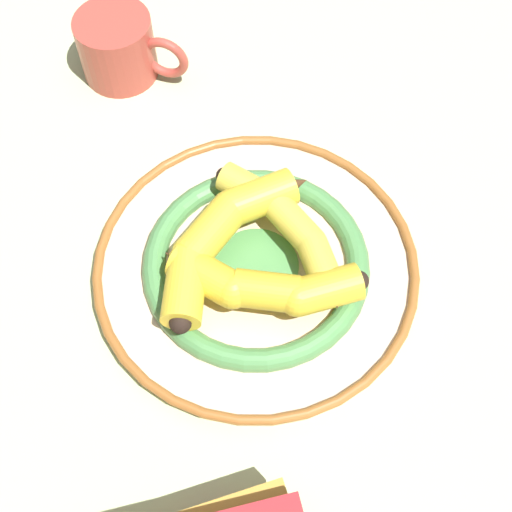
{
  "coord_description": "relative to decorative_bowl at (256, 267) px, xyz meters",
  "views": [
    {
      "loc": [
        0.19,
        -0.26,
        0.62
      ],
      "look_at": [
        0.03,
        0.03,
        0.04
      ],
      "focal_mm": 50.0,
      "sensor_mm": 36.0,
      "label": 1
    }
  ],
  "objects": [
    {
      "name": "coffee_mug",
      "position": [
        -0.26,
        0.16,
        0.02
      ],
      "size": [
        0.13,
        0.09,
        0.08
      ],
      "rotation": [
        0.0,
        0.0,
        0.2
      ],
      "color": "#B24238",
      "rests_on": "ground_plane"
    },
    {
      "name": "banana_c",
      "position": [
        -0.04,
        -0.0,
        0.04
      ],
      "size": [
        0.09,
        0.21,
        0.04
      ],
      "rotation": [
        0.0,
        0.0,
        10.88
      ],
      "color": "yellow",
      "rests_on": "decorative_bowl"
    },
    {
      "name": "banana_b",
      "position": [
        0.02,
        0.04,
        0.03
      ],
      "size": [
        0.18,
        0.1,
        0.03
      ],
      "rotation": [
        0.0,
        0.0,
        9.0
      ],
      "color": "gold",
      "rests_on": "decorative_bowl"
    },
    {
      "name": "banana_a",
      "position": [
        0.02,
        -0.03,
        0.03
      ],
      "size": [
        0.18,
        0.09,
        0.04
      ],
      "rotation": [
        0.0,
        0.0,
        6.65
      ],
      "color": "gold",
      "rests_on": "decorative_bowl"
    },
    {
      "name": "ground_plane",
      "position": [
        -0.03,
        -0.03,
        -0.02
      ],
      "size": [
        2.8,
        2.8,
        0.0
      ],
      "primitive_type": "plane",
      "color": "#B2C693"
    },
    {
      "name": "decorative_bowl",
      "position": [
        0.0,
        0.0,
        0.0
      ],
      "size": [
        0.31,
        0.31,
        0.03
      ],
      "color": "beige",
      "rests_on": "ground_plane"
    }
  ]
}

